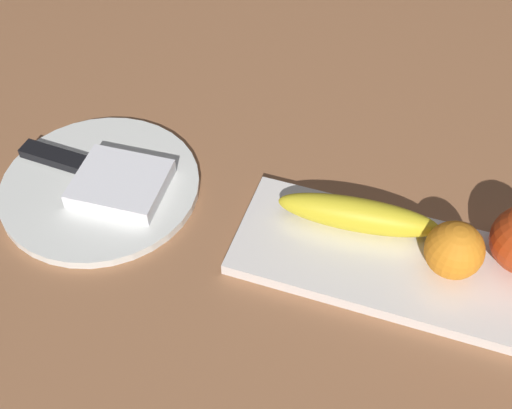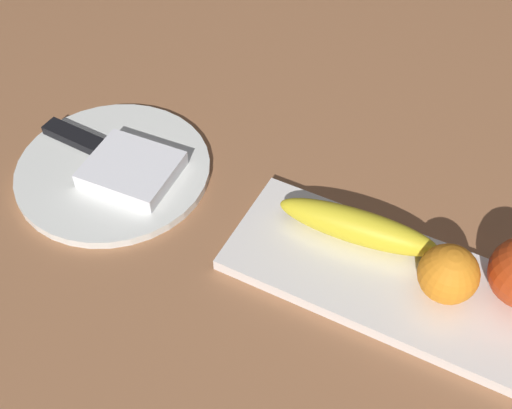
# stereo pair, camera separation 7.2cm
# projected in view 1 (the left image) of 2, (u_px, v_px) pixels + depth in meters

# --- Properties ---
(ground_plane) EXTENTS (2.40, 2.40, 0.00)m
(ground_plane) POSITION_uv_depth(u_px,v_px,m) (436.00, 255.00, 0.73)
(ground_plane) COLOR #996340
(fruit_tray) EXTENTS (0.44, 0.14, 0.02)m
(fruit_tray) POSITION_uv_depth(u_px,v_px,m) (431.00, 272.00, 0.71)
(fruit_tray) COLOR white
(fruit_tray) RESTS_ON ground_plane
(banana) EXTENTS (0.18, 0.05, 0.04)m
(banana) POSITION_uv_depth(u_px,v_px,m) (357.00, 218.00, 0.72)
(banana) COLOR gold
(banana) RESTS_ON fruit_tray
(orange_near_apple) EXTENTS (0.06, 0.06, 0.06)m
(orange_near_apple) POSITION_uv_depth(u_px,v_px,m) (454.00, 250.00, 0.68)
(orange_near_apple) COLOR orange
(orange_near_apple) RESTS_ON fruit_tray
(dinner_plate) EXTENTS (0.24, 0.24, 0.01)m
(dinner_plate) POSITION_uv_depth(u_px,v_px,m) (100.00, 186.00, 0.80)
(dinner_plate) COLOR white
(dinner_plate) RESTS_ON ground_plane
(folded_napkin) EXTENTS (0.11, 0.10, 0.02)m
(folded_napkin) POSITION_uv_depth(u_px,v_px,m) (121.00, 183.00, 0.78)
(folded_napkin) COLOR white
(folded_napkin) RESTS_ON dinner_plate
(knife) EXTENTS (0.18, 0.03, 0.01)m
(knife) POSITION_uv_depth(u_px,v_px,m) (65.00, 161.00, 0.81)
(knife) COLOR silver
(knife) RESTS_ON dinner_plate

